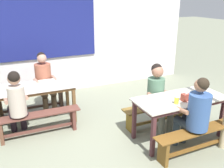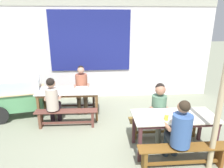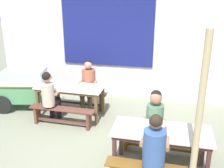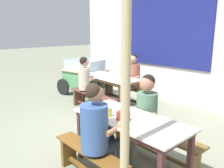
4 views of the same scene
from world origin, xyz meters
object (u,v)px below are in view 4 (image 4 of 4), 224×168
tissue_box (123,116)px  condiment_jar (109,112)px  person_right_near_table (143,111)px  food_cart (84,74)px  person_left_back_turned (87,79)px  dining_table_near (130,124)px  dining_table_far (109,80)px  bench_far_back (125,92)px  soup_bowl (109,76)px  person_near_front (98,129)px  bench_far_front (92,100)px  person_center_facing (131,78)px  bench_near_front (99,167)px  wooden_support_post (125,99)px  bench_near_back (153,139)px

tissue_box → condiment_jar: tissue_box is taller
person_right_near_table → food_cart: bearing=158.0°
tissue_box → person_left_back_turned: bearing=153.0°
dining_table_near → dining_table_far: bearing=144.0°
dining_table_near → person_right_near_table: 0.47m
food_cart → person_left_back_turned: (0.99, -0.64, 0.10)m
dining_table_far → condiment_jar: (2.00, -1.77, 0.14)m
dining_table_near → bench_far_back: 3.09m
dining_table_far → soup_bowl: soup_bowl is taller
person_left_back_turned → person_near_front: (2.45, -1.62, 0.02)m
dining_table_near → bench_far_front: bearing=153.9°
person_left_back_turned → person_center_facing: size_ratio=0.97×
dining_table_far → bench_near_front: dining_table_far is taller
bench_far_back → bench_far_front: same height
bench_far_front → condiment_jar: condiment_jar is taller
person_center_facing → soup_bowl: 0.58m
bench_far_back → bench_far_front: bearing=-91.0°
dining_table_near → tissue_box: bearing=-87.6°
bench_far_back → bench_near_front: bearing=-50.2°
bench_near_front → wooden_support_post: bearing=-6.4°
bench_near_front → person_right_near_table: 1.07m
bench_near_back → condiment_jar: condiment_jar is taller
dining_table_far → person_right_near_table: 2.37m
bench_near_front → soup_bowl: size_ratio=11.93×
dining_table_far → person_near_front: size_ratio=1.25×
person_right_near_table → person_left_back_turned: bearing=163.2°
bench_near_back → wooden_support_post: wooden_support_post is taller
bench_far_front → wooden_support_post: (2.70, -1.66, 0.96)m
bench_far_front → food_cart: (-1.31, 0.72, 0.32)m
bench_far_front → soup_bowl: (0.07, 0.45, 0.50)m
person_right_near_table → condiment_jar: 0.62m
dining_table_far → person_center_facing: person_center_facing is taller
food_cart → person_left_back_turned: person_left_back_turned is taller
bench_far_back → wooden_support_post: wooden_support_post is taller
dining_table_far → person_center_facing: (0.30, 0.45, 0.04)m
bench_far_front → bench_near_back: (2.22, -0.57, 0.01)m
bench_far_front → bench_near_back: same height
food_cart → condiment_jar: 3.86m
bench_near_back → soup_bowl: size_ratio=11.68×
bench_near_back → bench_far_back: bearing=143.9°
dining_table_near → bench_near_back: 0.65m
dining_table_near → bench_far_front: (-2.22, 1.09, -0.40)m
bench_far_front → person_near_front: (2.14, -1.55, 0.44)m
person_right_near_table → person_center_facing: bearing=137.5°
bench_near_front → condiment_jar: condiment_jar is taller
person_right_near_table → dining_table_near: bearing=-71.6°
bench_near_front → food_cart: food_cart is taller
tissue_box → wooden_support_post: 0.77m
bench_near_front → food_cart: 4.24m
bench_far_back → person_center_facing: (0.30, -0.07, 0.44)m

